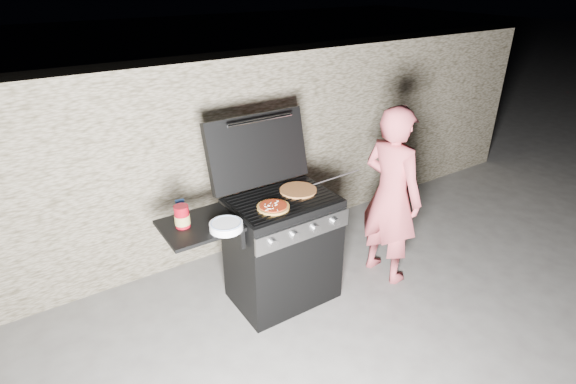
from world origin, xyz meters
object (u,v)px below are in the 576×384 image
gas_grill (255,259)px  sauce_jar (182,216)px  pizza_topped (273,206)px  person (391,196)px

gas_grill → sauce_jar: (-0.52, 0.03, 0.52)m
gas_grill → pizza_topped: size_ratio=5.68×
sauce_jar → gas_grill: bearing=-3.5°
person → pizza_topped: bearing=77.1°
pizza_topped → gas_grill: bearing=140.3°
sauce_jar → person: 1.73m
sauce_jar → person: bearing=-8.4°
pizza_topped → sauce_jar: sauce_jar is taller
pizza_topped → person: size_ratio=0.15×
gas_grill → pizza_topped: bearing=-39.7°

